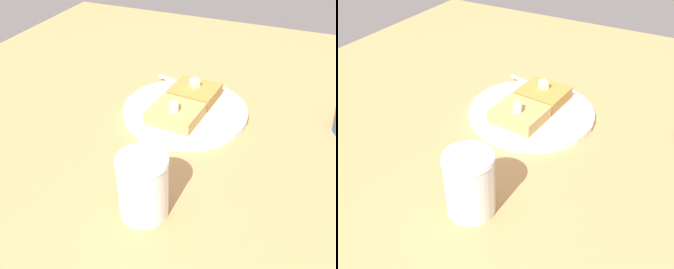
% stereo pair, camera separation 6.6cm
% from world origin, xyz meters
% --- Properties ---
extents(table_surface, '(1.08, 1.08, 0.02)m').
position_xyz_m(table_surface, '(0.00, 0.00, 0.01)').
color(table_surface, tan).
rests_on(table_surface, ground).
extents(plate, '(0.26, 0.26, 0.01)m').
position_xyz_m(plate, '(0.06, 0.10, 0.03)').
color(plate, silver).
rests_on(plate, table_surface).
extents(toast_slice_left, '(0.10, 0.10, 0.03)m').
position_xyz_m(toast_slice_left, '(0.01, 0.10, 0.05)').
color(toast_slice_left, '#B97E36').
rests_on(toast_slice_left, plate).
extents(toast_slice_middle, '(0.10, 0.10, 0.03)m').
position_xyz_m(toast_slice_middle, '(0.11, 0.10, 0.05)').
color(toast_slice_middle, tan).
rests_on(toast_slice_middle, plate).
extents(butter_pat_primary, '(0.02, 0.02, 0.02)m').
position_xyz_m(butter_pat_primary, '(0.01, 0.10, 0.07)').
color(butter_pat_primary, '#F0E8C3').
rests_on(butter_pat_primary, toast_slice_left).
extents(butter_pat_secondary, '(0.02, 0.02, 0.02)m').
position_xyz_m(butter_pat_secondary, '(0.12, 0.09, 0.07)').
color(butter_pat_secondary, '#F7ECC4').
rests_on(butter_pat_secondary, toast_slice_middle).
extents(fork, '(0.06, 0.16, 0.00)m').
position_xyz_m(fork, '(-0.03, 0.08, 0.04)').
color(fork, silver).
rests_on(fork, plate).
extents(syrup_jar, '(0.08, 0.08, 0.10)m').
position_xyz_m(syrup_jar, '(0.34, 0.14, 0.07)').
color(syrup_jar, '#3D1305').
rests_on(syrup_jar, table_surface).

